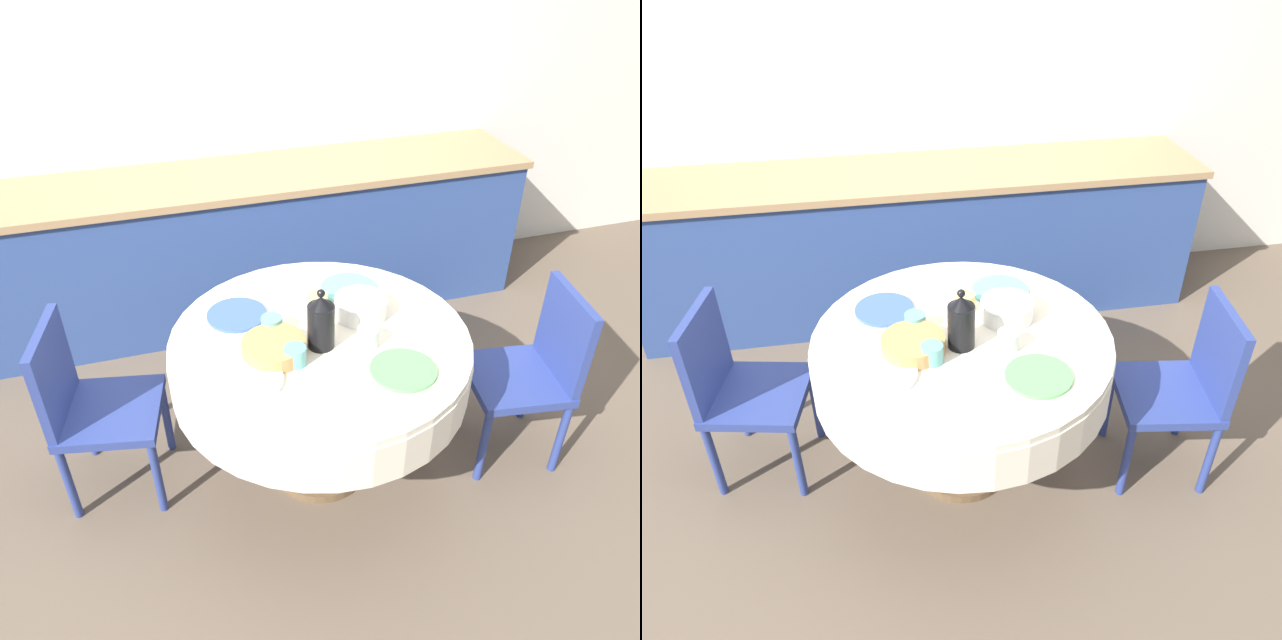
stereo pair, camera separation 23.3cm
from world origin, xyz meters
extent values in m
plane|color=brown|center=(0.00, 0.00, 0.00)|extent=(12.00, 12.00, 0.00)
cube|color=silver|center=(0.00, 1.72, 1.30)|extent=(7.00, 0.05, 2.60)
cube|color=#2D4784|center=(0.00, 1.38, 0.42)|extent=(3.20, 0.60, 0.84)
cube|color=#A37F56|center=(0.00, 1.38, 0.86)|extent=(3.24, 0.64, 0.04)
cylinder|color=brown|center=(0.00, 0.00, 0.02)|extent=(0.44, 0.44, 0.04)
cylinder|color=brown|center=(0.00, 0.00, 0.28)|extent=(0.11, 0.11, 0.48)
cylinder|color=silver|center=(0.00, 0.00, 0.61)|extent=(1.20, 1.20, 0.18)
cylinder|color=silver|center=(0.00, 0.00, 0.72)|extent=(1.19, 1.19, 0.03)
cube|color=navy|center=(0.85, -0.13, 0.41)|extent=(0.46, 0.46, 0.04)
cube|color=navy|center=(1.03, -0.16, 0.63)|extent=(0.09, 0.38, 0.40)
cylinder|color=navy|center=(0.65, -0.28, 0.20)|extent=(0.04, 0.04, 0.39)
cylinder|color=navy|center=(0.71, 0.07, 0.20)|extent=(0.04, 0.04, 0.39)
cylinder|color=navy|center=(1.00, -0.33, 0.20)|extent=(0.04, 0.04, 0.39)
cylinder|color=navy|center=(1.05, 0.01, 0.20)|extent=(0.04, 0.04, 0.39)
cube|color=navy|center=(-0.85, 0.17, 0.41)|extent=(0.47, 0.47, 0.04)
cube|color=navy|center=(-1.02, 0.21, 0.63)|extent=(0.11, 0.38, 0.40)
cylinder|color=navy|center=(-0.64, 0.31, 0.20)|extent=(0.04, 0.04, 0.39)
cylinder|color=navy|center=(-0.71, -0.04, 0.20)|extent=(0.04, 0.04, 0.39)
cylinder|color=navy|center=(-0.98, 0.38, 0.20)|extent=(0.04, 0.04, 0.39)
cylinder|color=navy|center=(-1.05, 0.03, 0.20)|extent=(0.04, 0.04, 0.39)
cylinder|color=white|center=(-0.32, -0.19, 0.74)|extent=(0.25, 0.25, 0.01)
cylinder|color=#5BA39E|center=(-0.14, -0.13, 0.77)|extent=(0.08, 0.08, 0.08)
cylinder|color=#5BA85B|center=(0.23, -0.29, 0.74)|extent=(0.25, 0.25, 0.01)
cylinder|color=white|center=(0.16, -0.11, 0.77)|extent=(0.08, 0.08, 0.08)
cylinder|color=#3856AD|center=(-0.28, 0.24, 0.74)|extent=(0.25, 0.25, 0.01)
cylinder|color=#5BA39E|center=(-0.17, 0.08, 0.77)|extent=(0.08, 0.08, 0.08)
cylinder|color=#60BCB7|center=(0.22, 0.30, 0.74)|extent=(0.25, 0.25, 0.01)
cylinder|color=#DBB766|center=(0.05, 0.18, 0.77)|extent=(0.08, 0.08, 0.08)
cylinder|color=black|center=(-0.01, -0.05, 0.82)|extent=(0.10, 0.10, 0.18)
cone|color=black|center=(-0.01, -0.05, 0.93)|extent=(0.09, 0.09, 0.04)
sphere|color=black|center=(-0.01, -0.05, 0.97)|extent=(0.03, 0.03, 0.03)
cylinder|color=#AD844C|center=(-0.20, -0.06, 0.76)|extent=(0.25, 0.25, 0.06)
cylinder|color=silver|center=(0.20, 0.10, 0.77)|extent=(0.22, 0.22, 0.08)
camera|label=1|loc=(-0.58, -1.88, 2.19)|focal=35.00mm
camera|label=2|loc=(-0.35, -1.93, 2.19)|focal=35.00mm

